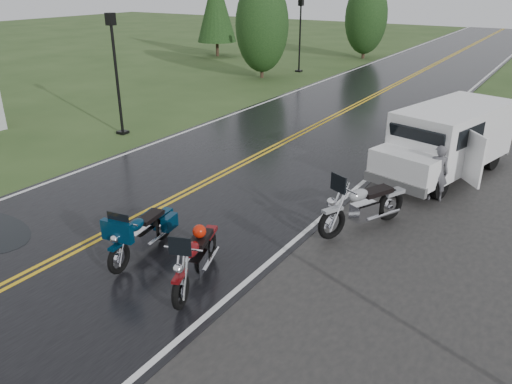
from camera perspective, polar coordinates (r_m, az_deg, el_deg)
ground at (r=11.97m, az=-16.74°, el=-4.74°), size 120.00×120.00×0.00m
road at (r=19.40m, az=5.79°, el=6.97°), size 8.00×100.00×0.04m
motorcycle_red at (r=8.82m, az=-8.72°, el=-9.69°), size 1.53×2.38×1.32m
motorcycle_teal at (r=10.07m, az=-15.55°, el=-6.08°), size 1.11×2.23×1.26m
motorcycle_silver at (r=11.02m, az=8.74°, el=-2.18°), size 1.88×2.66×1.48m
van_white at (r=14.51m, az=14.92°, el=4.88°), size 3.24×5.62×2.08m
person_at_van at (r=13.73m, az=20.00°, el=1.93°), size 0.64×0.54×1.51m
lamp_post_near_left at (r=19.20m, az=-15.65°, el=12.73°), size 0.38×0.38×4.38m
lamp_post_far_left at (r=32.10m, az=5.05°, el=17.37°), size 0.37×0.37×4.36m
tree_left_mid at (r=29.96m, az=0.70°, el=17.43°), size 3.05×3.05×4.77m
tree_left_far at (r=38.45m, az=12.40°, el=18.09°), size 2.99×2.99×4.60m
pine_left_far at (r=38.86m, az=-4.56°, el=19.63°), size 2.89×2.89×6.03m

